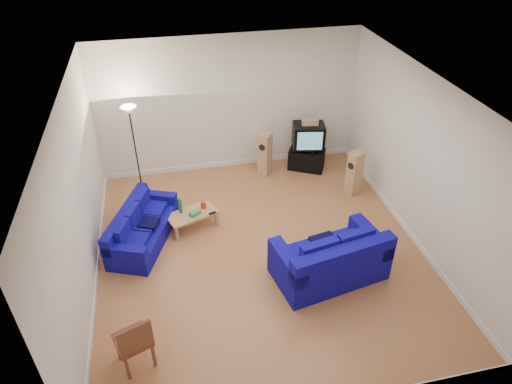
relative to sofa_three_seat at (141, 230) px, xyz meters
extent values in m
cube|color=#94542D|center=(2.19, -0.80, -0.27)|extent=(6.00, 6.50, 0.01)
cube|color=white|center=(2.19, -0.80, 2.93)|extent=(6.00, 6.50, 0.01)
cube|color=white|center=(2.19, 2.45, 1.33)|extent=(6.00, 0.01, 3.20)
cube|color=white|center=(2.19, -4.05, 1.33)|extent=(6.00, 0.01, 3.20)
cube|color=white|center=(-0.81, -0.80, 1.33)|extent=(0.01, 6.50, 3.20)
cube|color=white|center=(5.19, -0.80, 1.33)|extent=(0.01, 6.50, 3.20)
cube|color=white|center=(2.19, 2.44, -0.21)|extent=(6.00, 0.02, 0.12)
cube|color=white|center=(-0.80, -0.80, -0.21)|extent=(0.02, 6.50, 0.12)
cube|color=white|center=(5.18, -0.80, -0.21)|extent=(0.02, 6.50, 0.12)
cube|color=#0A0573|center=(0.05, -0.02, -0.09)|extent=(1.45, 2.04, 0.36)
cube|color=#0A0573|center=(-0.24, 0.10, 0.27)|extent=(0.87, 1.81, 0.37)
cube|color=#0A0573|center=(0.36, 0.76, 0.19)|extent=(0.82, 0.47, 0.20)
cube|color=#0A0573|center=(-0.26, -0.80, 0.19)|extent=(0.82, 0.47, 0.20)
cube|color=black|center=(0.17, -0.07, 0.17)|extent=(0.44, 0.44, 0.10)
cube|color=#0A0573|center=(3.22, -1.65, -0.03)|extent=(2.06, 1.39, 0.47)
cube|color=#0A0573|center=(3.30, -2.05, 0.44)|extent=(1.91, 0.59, 0.48)
cube|color=#0A0573|center=(2.41, -1.81, 0.33)|extent=(0.44, 1.09, 0.27)
cube|color=#0A0573|center=(4.04, -1.50, 0.33)|extent=(0.44, 1.09, 0.27)
cube|color=black|center=(3.19, -1.49, 0.31)|extent=(0.52, 0.52, 0.13)
cube|color=tan|center=(1.01, 0.21, 0.06)|extent=(1.09, 0.80, 0.05)
cube|color=tan|center=(0.66, -0.13, -0.12)|extent=(0.08, 0.08, 0.31)
cube|color=tan|center=(0.53, 0.24, -0.12)|extent=(0.08, 0.08, 0.31)
cube|color=tan|center=(1.49, 0.17, -0.12)|extent=(0.08, 0.08, 0.31)
cube|color=tan|center=(1.35, 0.54, -0.12)|extent=(0.08, 0.08, 0.31)
cylinder|color=#197233|center=(0.80, 0.28, 0.25)|extent=(0.11, 0.11, 0.34)
cube|color=green|center=(1.06, 0.14, 0.13)|extent=(0.24, 0.21, 0.09)
cylinder|color=red|center=(1.26, 0.33, 0.16)|extent=(0.15, 0.15, 0.15)
cube|color=black|center=(1.41, 0.11, 0.10)|extent=(0.16, 0.09, 0.02)
cube|color=black|center=(3.95, 1.90, -0.01)|extent=(0.95, 0.80, 0.51)
cube|color=black|center=(4.00, 1.91, 0.29)|extent=(0.52, 0.52, 0.09)
cube|color=black|center=(3.96, 1.92, 0.61)|extent=(0.81, 0.66, 0.56)
cube|color=teal|center=(3.91, 1.65, 0.61)|extent=(0.57, 0.13, 0.45)
cube|color=tan|center=(3.97, 1.92, 0.96)|extent=(0.40, 0.21, 0.13)
cube|color=tan|center=(2.91, 1.90, 0.26)|extent=(0.39, 0.40, 1.06)
cylinder|color=black|center=(2.81, 1.77, 0.51)|extent=(0.14, 0.11, 0.16)
cube|color=tan|center=(4.64, 0.68, 0.25)|extent=(0.38, 0.35, 1.03)
cylinder|color=black|center=(4.50, 0.60, 0.49)|extent=(0.09, 0.14, 0.15)
cylinder|color=black|center=(0.01, 1.90, -0.25)|extent=(0.26, 0.26, 0.03)
cylinder|color=black|center=(0.01, 1.90, 0.69)|extent=(0.03, 0.03, 1.87)
cone|color=white|center=(0.01, 1.90, 1.66)|extent=(0.34, 0.34, 0.15)
cube|color=brown|center=(-0.23, -3.01, -0.03)|extent=(0.06, 0.06, 0.48)
cube|color=brown|center=(-0.36, -2.65, -0.03)|extent=(0.06, 0.06, 0.48)
cube|color=brown|center=(0.14, -2.88, -0.03)|extent=(0.06, 0.06, 0.48)
cube|color=brown|center=(0.00, -2.51, -0.03)|extent=(0.06, 0.06, 0.48)
cube|color=maroon|center=(-0.11, -2.76, 0.23)|extent=(0.61, 0.61, 0.07)
cube|color=brown|center=(-0.04, -2.97, 0.49)|extent=(0.46, 0.21, 0.48)
camera|label=1|loc=(0.71, -7.14, 5.60)|focal=32.00mm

